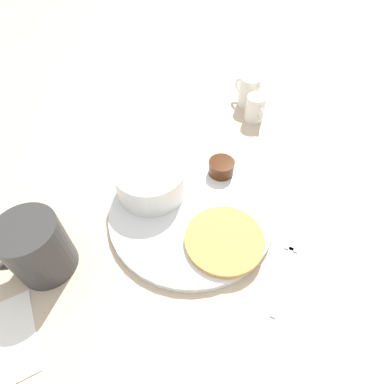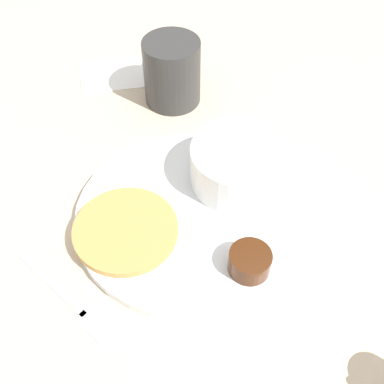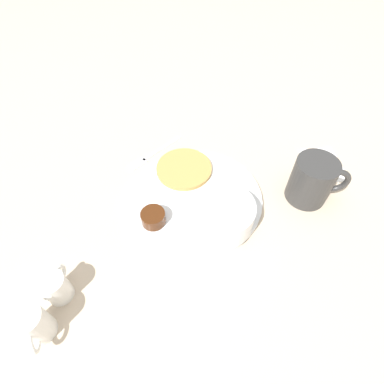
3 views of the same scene
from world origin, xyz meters
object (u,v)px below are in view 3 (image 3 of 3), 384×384
object	(u,v)px
bowl	(223,214)
creamer_pitcher_far	(34,325)
creamer_pitcher_near	(56,287)
coffee_mug	(313,181)
fork	(150,156)
plate	(196,198)

from	to	relation	value
bowl	creamer_pitcher_far	xyz separation A→B (m)	(0.11, -0.32, -0.01)
bowl	creamer_pitcher_far	size ratio (longest dim) A/B	1.65
creamer_pitcher_near	creamer_pitcher_far	distance (m)	0.06
coffee_mug	creamer_pitcher_far	xyz separation A→B (m)	(0.14, -0.52, -0.01)
bowl	fork	distance (m)	0.25
plate	coffee_mug	world-z (taller)	coffee_mug
creamer_pitcher_near	creamer_pitcher_far	size ratio (longest dim) A/B	0.86
coffee_mug	fork	xyz separation A→B (m)	(-0.20, -0.29, -0.05)
plate	creamer_pitcher_near	world-z (taller)	creamer_pitcher_near
plate	fork	distance (m)	0.17
plate	bowl	xyz separation A→B (m)	(0.07, 0.03, 0.03)
creamer_pitcher_near	fork	world-z (taller)	creamer_pitcher_near
bowl	creamer_pitcher_far	bearing A→B (deg)	-70.89
creamer_pitcher_far	fork	xyz separation A→B (m)	(-0.34, 0.22, -0.03)
plate	creamer_pitcher_near	xyz separation A→B (m)	(0.13, -0.27, 0.02)
plate	bowl	size ratio (longest dim) A/B	2.32
coffee_mug	fork	distance (m)	0.36
creamer_pitcher_far	creamer_pitcher_near	bearing A→B (deg)	151.71
creamer_pitcher_near	creamer_pitcher_far	bearing A→B (deg)	-28.29
plate	fork	bearing A→B (deg)	-155.27
creamer_pitcher_far	bowl	bearing A→B (deg)	109.11
coffee_mug	creamer_pitcher_near	xyz separation A→B (m)	(0.08, -0.49, -0.02)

